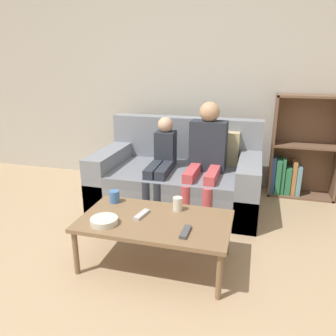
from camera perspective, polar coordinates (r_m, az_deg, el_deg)
The scene contains 12 objects.
ground_plane at distance 2.36m, azimuth -10.19°, elevation -21.28°, with size 22.00×22.00×0.00m, color tan.
wall_back at distance 4.07m, azimuth 3.39°, elevation 15.46°, with size 12.00×0.06×2.60m.
couch at distance 3.54m, azimuth 1.87°, elevation -1.77°, with size 1.70×1.00×0.89m.
bookshelf at distance 3.99m, azimuth 21.75°, elevation 2.01°, with size 0.71×0.28×1.15m.
coffee_table at distance 2.46m, azimuth -2.26°, elevation -9.57°, with size 1.11×0.63×0.37m.
person_adult at distance 3.28m, azimuth 6.71°, elevation 2.92°, with size 0.37×0.68×1.11m.
person_child at distance 3.34m, azimuth -1.11°, elevation 1.33°, with size 0.22×0.68×0.94m.
cup_near at distance 2.56m, azimuth 1.68°, elevation -6.28°, with size 0.07×0.07×0.11m.
cup_far at distance 2.74m, azimuth -9.30°, elevation -4.93°, with size 0.08×0.08×0.10m.
tv_remote_0 at distance 2.26m, azimuth 3.05°, elevation -11.04°, with size 0.05×0.17×0.02m.
tv_remote_1 at distance 2.50m, azimuth -4.58°, elevation -8.08°, with size 0.08×0.18×0.02m.
snack_bowl at distance 2.42m, azimuth -11.06°, elevation -9.03°, with size 0.20×0.20×0.05m.
Camera 1 is at (0.85, -1.62, 1.48)m, focal length 35.00 mm.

